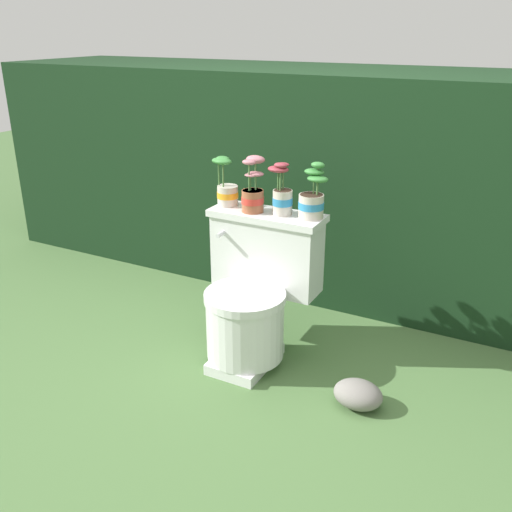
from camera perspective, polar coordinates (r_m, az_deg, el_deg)
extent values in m
plane|color=#4C703D|center=(2.66, -1.48, -10.65)|extent=(12.00, 12.00, 0.00)
cube|color=black|center=(3.39, 8.04, 7.73)|extent=(4.27, 0.93, 1.22)
cube|color=silver|center=(2.65, -1.07, -10.22)|extent=(0.24, 0.34, 0.05)
cylinder|color=silver|center=(2.56, -1.09, -7.18)|extent=(0.35, 0.35, 0.27)
cylinder|color=silver|center=(2.49, -1.12, -4.09)|extent=(0.36, 0.36, 0.04)
cube|color=silver|center=(2.61, 1.07, 0.26)|extent=(0.50, 0.17, 0.33)
cube|color=silver|center=(2.54, 1.10, 4.07)|extent=(0.52, 0.20, 0.03)
cylinder|color=silver|center=(2.56, -3.57, 2.18)|extent=(0.02, 0.05, 0.02)
cylinder|color=beige|center=(2.63, -2.85, 6.06)|extent=(0.10, 0.10, 0.09)
cylinder|color=orange|center=(2.63, -2.85, 6.15)|extent=(0.10, 0.10, 0.03)
cylinder|color=#332319|center=(2.62, -2.86, 6.90)|extent=(0.09, 0.09, 0.01)
cylinder|color=#4C753D|center=(2.62, -3.75, 8.19)|extent=(0.01, 0.01, 0.10)
ellipsoid|color=#387F38|center=(2.61, -3.78, 9.48)|extent=(0.06, 0.05, 0.03)
cylinder|color=#4C753D|center=(2.61, -3.31, 8.30)|extent=(0.01, 0.01, 0.12)
ellipsoid|color=#387F38|center=(2.60, -3.34, 9.71)|extent=(0.06, 0.05, 0.02)
cylinder|color=#4C753D|center=(2.59, -3.31, 8.08)|extent=(0.01, 0.01, 0.11)
ellipsoid|color=#387F38|center=(2.58, -3.34, 9.42)|extent=(0.09, 0.06, 0.03)
cylinder|color=#9E5638|center=(2.54, -0.33, 5.52)|extent=(0.10, 0.10, 0.10)
cylinder|color=red|center=(2.53, -0.34, 5.63)|extent=(0.10, 0.10, 0.03)
cylinder|color=#332319|center=(2.52, -0.34, 6.46)|extent=(0.09, 0.09, 0.01)
cylinder|color=#4C753D|center=(2.51, -0.58, 7.28)|extent=(0.01, 0.01, 0.06)
ellipsoid|color=#B26B75|center=(2.50, -0.58, 8.07)|extent=(0.05, 0.04, 0.01)
cylinder|color=#4C753D|center=(2.50, -0.70, 7.86)|extent=(0.01, 0.01, 0.12)
ellipsoid|color=#B26B75|center=(2.48, -0.71, 9.36)|extent=(0.06, 0.04, 0.02)
cylinder|color=#4C753D|center=(2.55, -0.05, 8.11)|extent=(0.01, 0.01, 0.12)
ellipsoid|color=#B26B75|center=(2.53, -0.05, 9.64)|extent=(0.09, 0.06, 0.04)
cylinder|color=#4C753D|center=(2.52, -0.03, 7.35)|extent=(0.01, 0.01, 0.07)
ellipsoid|color=#B26B75|center=(2.51, -0.03, 8.21)|extent=(0.08, 0.05, 0.02)
cylinder|color=beige|center=(2.50, 2.67, 5.38)|extent=(0.09, 0.09, 0.11)
cylinder|color=#2D84BC|center=(2.49, 2.67, 5.50)|extent=(0.09, 0.09, 0.03)
cylinder|color=#332319|center=(2.48, 2.69, 6.46)|extent=(0.08, 0.08, 0.01)
cylinder|color=#4C753D|center=(2.48, 2.22, 7.55)|extent=(0.01, 0.01, 0.08)
ellipsoid|color=#93333D|center=(2.46, 2.24, 8.67)|extent=(0.09, 0.07, 0.03)
cylinder|color=#4C753D|center=(2.46, 2.45, 7.72)|extent=(0.01, 0.01, 0.10)
ellipsoid|color=#93333D|center=(2.45, 2.47, 9.05)|extent=(0.06, 0.04, 0.02)
cylinder|color=#4C753D|center=(2.48, 2.72, 7.85)|extent=(0.01, 0.01, 0.11)
ellipsoid|color=#93333D|center=(2.47, 2.75, 9.15)|extent=(0.05, 0.04, 0.02)
cylinder|color=beige|center=(2.46, 5.53, 4.97)|extent=(0.11, 0.11, 0.10)
cylinder|color=#2D84BC|center=(2.46, 5.53, 5.09)|extent=(0.11, 0.11, 0.03)
cylinder|color=#332319|center=(2.45, 5.57, 6.00)|extent=(0.10, 0.10, 0.01)
cylinder|color=#4C753D|center=(2.43, 6.16, 6.77)|extent=(0.01, 0.01, 0.06)
ellipsoid|color=#387F38|center=(2.42, 6.20, 7.66)|extent=(0.09, 0.06, 0.03)
cylinder|color=#4C753D|center=(2.43, 6.15, 7.49)|extent=(0.01, 0.01, 0.12)
ellipsoid|color=#387F38|center=(2.42, 6.22, 9.04)|extent=(0.06, 0.04, 0.03)
cylinder|color=#4C753D|center=(2.45, 5.80, 7.20)|extent=(0.01, 0.01, 0.09)
ellipsoid|color=#387F38|center=(2.44, 5.84, 8.37)|extent=(0.09, 0.06, 0.03)
ellipsoid|color=gray|center=(2.40, 10.17, -13.46)|extent=(0.20, 0.16, 0.11)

